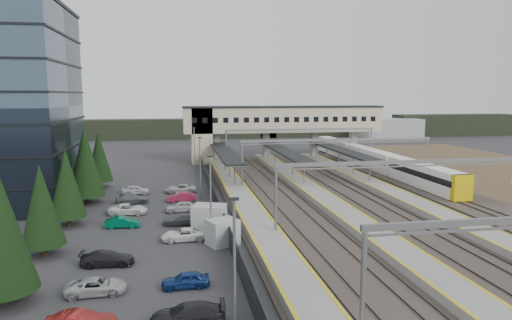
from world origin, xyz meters
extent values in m
plane|color=#2B2B2D|center=(0.00, 0.00, 0.00)|extent=(220.00, 220.00, 0.00)
cylinder|color=black|center=(-22.00, -18.00, 0.60)|extent=(0.44, 0.44, 1.20)
cone|color=black|center=(-22.00, -18.00, 5.10)|extent=(4.26, 4.26, 8.20)
cylinder|color=black|center=(-22.00, -9.00, 0.60)|extent=(0.44, 0.44, 1.20)
cone|color=black|center=(-22.00, -9.00, 4.40)|extent=(3.54, 3.54, 6.80)
cylinder|color=black|center=(-22.00, 0.00, 0.60)|extent=(0.44, 0.44, 1.20)
cone|color=black|center=(-22.00, 0.00, 4.50)|extent=(3.64, 3.64, 7.00)
cylinder|color=black|center=(-22.00, 10.00, 0.60)|extent=(0.44, 0.44, 1.20)
cone|color=black|center=(-22.00, 10.00, 5.25)|extent=(4.42, 4.42, 8.50)
cylinder|color=black|center=(-22.00, 20.00, 0.60)|extent=(0.44, 0.44, 1.20)
cone|color=black|center=(-22.00, 20.00, 4.60)|extent=(3.74, 3.74, 7.20)
imported|color=#ABACB0|center=(-16.50, -17.40, 0.56)|extent=(4.12, 2.05, 1.12)
imported|color=black|center=(-16.50, -12.10, 0.60)|extent=(4.22, 1.86, 1.20)
imported|color=#02573B|center=(-16.50, -1.50, 0.57)|extent=(3.51, 1.37, 1.14)
imported|color=white|center=(-16.50, 3.80, 0.60)|extent=(4.47, 2.33, 1.20)
imported|color=#595D60|center=(-16.50, 9.10, 0.58)|extent=(4.15, 2.01, 1.16)
imported|color=silver|center=(-16.50, 14.40, 0.62)|extent=(3.70, 1.56, 1.25)
imported|color=black|center=(-10.50, -22.70, 0.64)|extent=(4.49, 1.96, 1.29)
imported|color=navy|center=(-10.50, -17.40, 0.57)|extent=(3.39, 1.45, 1.14)
imported|color=white|center=(-10.50, -6.80, 0.57)|extent=(4.16, 2.04, 1.14)
imported|color=#505256|center=(-10.50, -1.50, 0.59)|extent=(4.12, 1.84, 1.17)
imported|color=#B6B6BB|center=(-10.50, 3.80, 0.63)|extent=(3.76, 1.60, 1.27)
imported|color=maroon|center=(-10.50, 9.10, 0.60)|extent=(3.76, 1.62, 1.20)
imported|color=#B9BABE|center=(-10.50, 14.40, 0.59)|extent=(4.26, 2.00, 1.18)
cylinder|color=gray|center=(-8.00, -25.00, 4.00)|extent=(0.16, 0.16, 8.00)
cube|color=black|center=(-8.00, -25.00, 8.00)|extent=(0.50, 0.25, 0.15)
cylinder|color=gray|center=(-8.00, -8.00, 4.00)|extent=(0.16, 0.16, 8.00)
cube|color=black|center=(-8.00, -8.00, 8.00)|extent=(0.50, 0.25, 0.15)
cylinder|color=gray|center=(-8.00, 10.00, 4.00)|extent=(0.16, 0.16, 8.00)
cube|color=black|center=(-8.00, 10.00, 8.00)|extent=(0.50, 0.25, 0.15)
cylinder|color=gray|center=(-8.00, 28.00, 4.00)|extent=(0.16, 0.16, 8.00)
cube|color=black|center=(-8.00, 28.00, 8.00)|extent=(0.50, 0.25, 0.15)
cube|color=#26282B|center=(-6.50, 5.00, 1.00)|extent=(0.08, 90.00, 2.00)
cube|color=#9B9EA0|center=(-7.88, -4.12, 1.31)|extent=(3.71, 3.19, 2.61)
cube|color=#9B9EA0|center=(-7.02, -8.64, 1.17)|extent=(3.20, 2.98, 2.34)
cube|color=#352E29|center=(12.00, 5.00, 0.10)|extent=(34.00, 90.00, 0.20)
cube|color=#59544C|center=(-0.72, 5.00, 0.28)|extent=(0.08, 90.00, 0.14)
cube|color=#59544C|center=(0.72, 5.00, 0.28)|extent=(0.08, 90.00, 0.14)
cube|color=#59544C|center=(3.28, 5.00, 0.28)|extent=(0.08, 90.00, 0.14)
cube|color=#59544C|center=(4.72, 5.00, 0.28)|extent=(0.08, 90.00, 0.14)
cube|color=#59544C|center=(9.28, 5.00, 0.28)|extent=(0.08, 90.00, 0.14)
cube|color=#59544C|center=(10.72, 5.00, 0.28)|extent=(0.08, 90.00, 0.14)
cube|color=#59544C|center=(13.28, 5.00, 0.28)|extent=(0.08, 90.00, 0.14)
cube|color=#59544C|center=(14.72, 5.00, 0.28)|extent=(0.08, 90.00, 0.14)
cube|color=#59544C|center=(19.28, 5.00, 0.28)|extent=(0.08, 90.00, 0.14)
cube|color=#59544C|center=(20.72, 5.00, 0.28)|extent=(0.08, 90.00, 0.14)
cube|color=#59544C|center=(23.28, 5.00, 0.28)|extent=(0.08, 90.00, 0.14)
cube|color=#59544C|center=(24.72, 5.00, 0.28)|extent=(0.08, 90.00, 0.14)
cube|color=#979691|center=(-3.00, 5.00, 0.45)|extent=(3.20, 82.00, 0.90)
cube|color=gold|center=(-4.45, 5.00, 0.91)|extent=(0.25, 82.00, 0.02)
cube|color=gold|center=(-1.55, 5.00, 0.91)|extent=(0.25, 82.00, 0.02)
cube|color=#979691|center=(7.00, 5.00, 0.45)|extent=(3.20, 82.00, 0.90)
cube|color=gold|center=(5.55, 5.00, 0.91)|extent=(0.25, 82.00, 0.02)
cube|color=gold|center=(8.45, 5.00, 0.91)|extent=(0.25, 82.00, 0.02)
cube|color=#979691|center=(17.00, 5.00, 0.45)|extent=(3.20, 82.00, 0.90)
cube|color=gold|center=(15.55, 5.00, 0.91)|extent=(0.25, 82.00, 0.02)
cube|color=gold|center=(18.45, 5.00, 0.91)|extent=(0.25, 82.00, 0.02)
cube|color=black|center=(-3.00, 27.00, 4.00)|extent=(3.00, 30.00, 0.25)
cube|color=gray|center=(-3.00, 27.00, 3.85)|extent=(3.10, 30.00, 0.12)
cylinder|color=gray|center=(-3.00, 14.00, 2.40)|extent=(0.20, 0.20, 3.10)
cylinder|color=gray|center=(-3.00, 20.50, 2.40)|extent=(0.20, 0.20, 3.10)
cylinder|color=gray|center=(-3.00, 27.00, 2.40)|extent=(0.20, 0.20, 3.10)
cylinder|color=gray|center=(-3.00, 33.50, 2.40)|extent=(0.20, 0.20, 3.10)
cylinder|color=gray|center=(-3.00, 40.00, 2.40)|extent=(0.20, 0.20, 3.10)
cube|color=black|center=(7.00, 27.00, 4.00)|extent=(3.00, 30.00, 0.25)
cube|color=gray|center=(7.00, 27.00, 3.85)|extent=(3.10, 30.00, 0.12)
cylinder|color=gray|center=(7.00, 14.00, 2.40)|extent=(0.20, 0.20, 3.10)
cylinder|color=gray|center=(7.00, 20.50, 2.40)|extent=(0.20, 0.20, 3.10)
cylinder|color=gray|center=(7.00, 27.00, 2.40)|extent=(0.20, 0.20, 3.10)
cylinder|color=gray|center=(7.00, 33.50, 2.40)|extent=(0.20, 0.20, 3.10)
cylinder|color=gray|center=(7.00, 40.00, 2.40)|extent=(0.20, 0.20, 3.10)
cube|color=black|center=(17.00, 27.00, 4.00)|extent=(3.00, 30.00, 0.25)
cube|color=gray|center=(17.00, 27.00, 3.85)|extent=(3.10, 30.00, 0.12)
cylinder|color=gray|center=(17.00, 14.00, 2.40)|extent=(0.20, 0.20, 3.10)
cylinder|color=gray|center=(17.00, 20.50, 2.40)|extent=(0.20, 0.20, 3.10)
cylinder|color=gray|center=(17.00, 27.00, 2.40)|extent=(0.20, 0.20, 3.10)
cylinder|color=gray|center=(17.00, 33.50, 2.40)|extent=(0.20, 0.20, 3.10)
cylinder|color=gray|center=(17.00, 40.00, 2.40)|extent=(0.20, 0.20, 3.10)
cube|color=#BBB593|center=(10.50, 42.00, 8.50)|extent=(40.00, 6.00, 5.00)
cube|color=black|center=(10.50, 42.00, 11.05)|extent=(40.40, 6.40, 0.30)
cube|color=#BBB593|center=(-6.00, 42.00, 5.50)|extent=(4.00, 6.00, 11.00)
cube|color=black|center=(-7.50, 38.98, 8.60)|extent=(1.00, 0.06, 1.00)
cube|color=black|center=(-5.50, 38.98, 8.60)|extent=(1.00, 0.06, 1.00)
cube|color=black|center=(-3.50, 38.98, 8.60)|extent=(1.00, 0.06, 1.00)
cube|color=black|center=(-1.50, 38.98, 8.60)|extent=(1.00, 0.06, 1.00)
cube|color=black|center=(0.50, 38.98, 8.60)|extent=(1.00, 0.06, 1.00)
cube|color=black|center=(2.50, 38.98, 8.60)|extent=(1.00, 0.06, 1.00)
cube|color=black|center=(4.50, 38.98, 8.60)|extent=(1.00, 0.06, 1.00)
cube|color=black|center=(6.50, 38.98, 8.60)|extent=(1.00, 0.06, 1.00)
cube|color=black|center=(8.50, 38.98, 8.60)|extent=(1.00, 0.06, 1.00)
cube|color=black|center=(10.50, 38.98, 8.60)|extent=(1.00, 0.06, 1.00)
cube|color=black|center=(12.50, 38.98, 8.60)|extent=(1.00, 0.06, 1.00)
cube|color=black|center=(14.50, 38.98, 8.60)|extent=(1.00, 0.06, 1.00)
cube|color=black|center=(16.50, 38.98, 8.60)|extent=(1.00, 0.06, 1.00)
cube|color=black|center=(18.50, 38.98, 8.60)|extent=(1.00, 0.06, 1.00)
cube|color=black|center=(20.50, 38.98, 8.60)|extent=(1.00, 0.06, 1.00)
cube|color=black|center=(22.50, 38.98, 8.60)|extent=(1.00, 0.06, 1.00)
cube|color=black|center=(24.50, 38.98, 8.60)|extent=(1.00, 0.06, 1.00)
cube|color=black|center=(26.50, 38.98, 8.60)|extent=(1.00, 0.06, 1.00)
cube|color=black|center=(28.50, 38.98, 8.60)|extent=(1.00, 0.06, 1.00)
cube|color=#979691|center=(-4.50, 42.00, 3.00)|extent=(1.20, 1.60, 6.00)
cube|color=#979691|center=(-3.00, 42.00, 3.00)|extent=(1.20, 1.60, 6.00)
cube|color=#979691|center=(7.00, 42.00, 3.00)|extent=(1.20, 1.60, 6.00)
cube|color=#979691|center=(17.00, 42.00, 3.00)|extent=(1.20, 1.60, 6.00)
cube|color=#979691|center=(25.50, 42.00, 3.00)|extent=(1.20, 1.60, 6.00)
cylinder|color=gray|center=(-2.00, -28.00, 3.50)|extent=(0.28, 0.28, 7.00)
cylinder|color=gray|center=(-2.00, -8.00, 3.50)|extent=(0.28, 0.28, 7.00)
cube|color=gray|center=(12.00, -8.00, 7.00)|extent=(28.40, 0.25, 0.35)
cube|color=gray|center=(12.00, -8.00, 6.60)|extent=(28.40, 0.12, 0.12)
cylinder|color=gray|center=(-2.00, 14.00, 3.50)|extent=(0.28, 0.28, 7.00)
cylinder|color=gray|center=(26.00, 14.00, 3.50)|extent=(0.28, 0.28, 7.00)
cube|color=gray|center=(12.00, 14.00, 7.00)|extent=(28.40, 0.25, 0.35)
cube|color=gray|center=(12.00, 14.00, 6.60)|extent=(28.40, 0.12, 0.12)
cylinder|color=gray|center=(-2.00, 34.00, 3.50)|extent=(0.28, 0.28, 7.00)
cylinder|color=gray|center=(26.00, 34.00, 3.50)|extent=(0.28, 0.28, 7.00)
cube|color=gray|center=(12.00, 34.00, 7.00)|extent=(28.40, 0.25, 0.35)
cube|color=gray|center=(12.00, 34.00, 6.60)|extent=(28.40, 0.12, 0.12)
cube|color=white|center=(24.00, 11.01, 1.92)|extent=(2.56, 17.70, 3.29)
cube|color=black|center=(24.00, 11.01, 2.29)|extent=(2.62, 17.10, 0.82)
cube|color=gray|center=(24.00, 11.01, 0.50)|extent=(2.20, 16.30, 0.46)
cube|color=white|center=(24.00, 29.31, 1.92)|extent=(2.56, 17.70, 3.29)
cube|color=black|center=(24.00, 29.31, 2.29)|extent=(2.62, 17.10, 0.82)
cube|color=gray|center=(24.00, 29.31, 0.50)|extent=(2.20, 16.30, 0.46)
cube|color=white|center=(24.00, 47.62, 1.92)|extent=(2.56, 17.70, 3.29)
cube|color=black|center=(24.00, 47.62, 2.29)|extent=(2.62, 17.10, 0.82)
cube|color=gray|center=(24.00, 47.62, 0.50)|extent=(2.20, 16.30, 0.46)
cube|color=#D8B80A|center=(24.00, 2.26, 1.92)|extent=(2.58, 0.90, 3.29)
cube|color=black|center=(-10.00, 95.00, 3.00)|extent=(60.00, 8.00, 6.00)
cube|color=black|center=(40.00, 95.00, 2.50)|extent=(50.00, 8.00, 5.00)
cube|color=black|center=(80.00, 90.00, 3.50)|extent=(40.00, 8.00, 7.00)
cube|color=black|center=(-55.00, 92.00, 2.50)|extent=(30.00, 8.00, 5.00)
cube|color=#9B9EA0|center=(55.00, 85.00, 3.00)|extent=(18.00, 10.00, 6.00)
camera|label=1|loc=(-10.89, -48.15, 13.39)|focal=32.00mm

